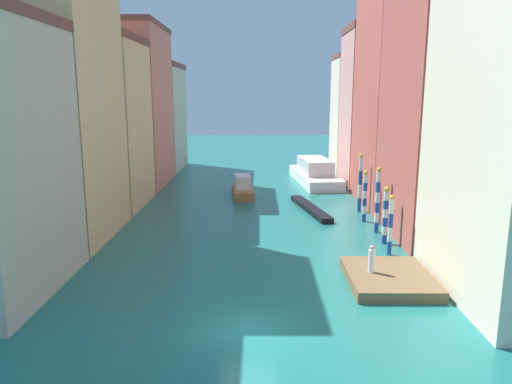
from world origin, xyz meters
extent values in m
plane|color=#1E6B66|center=(0.00, 24.50, 0.00)|extent=(154.00, 154.00, 0.00)
cube|color=#DBB77A|center=(-14.08, 14.19, 9.64)|extent=(7.87, 9.85, 19.28)
cube|color=#DBB77A|center=(-14.08, 24.11, 7.31)|extent=(7.87, 9.24, 14.61)
cube|color=brown|center=(-14.08, 24.11, 14.92)|extent=(8.02, 9.42, 0.61)
cube|color=#C6705B|center=(-14.08, 34.89, 8.61)|extent=(7.87, 11.57, 17.21)
cube|color=brown|center=(-14.08, 34.89, 17.47)|extent=(8.02, 11.80, 0.51)
cube|color=#BCB299|center=(-14.08, 46.23, 6.78)|extent=(7.87, 10.68, 13.56)
cube|color=brown|center=(-14.08, 46.23, 13.90)|extent=(8.02, 10.90, 0.68)
cube|color=#B25147|center=(14.08, 14.81, 10.36)|extent=(7.87, 10.28, 20.73)
cube|color=#B25147|center=(14.08, 25.39, 10.25)|extent=(7.87, 10.64, 20.51)
cube|color=tan|center=(14.08, 35.18, 8.40)|extent=(7.87, 8.04, 16.80)
cube|color=brown|center=(14.08, 35.18, 17.16)|extent=(8.02, 8.20, 0.72)
cube|color=beige|center=(14.08, 43.04, 7.28)|extent=(7.87, 7.01, 14.56)
cube|color=brown|center=(14.08, 43.04, 14.81)|extent=(8.02, 7.15, 0.51)
cube|color=brown|center=(7.61, 5.46, 0.29)|extent=(4.49, 5.48, 0.59)
cylinder|color=white|center=(6.66, 5.59, 1.23)|extent=(0.36, 0.36, 1.28)
sphere|color=tan|center=(6.66, 5.59, 2.00)|extent=(0.26, 0.26, 0.26)
cylinder|color=#1E479E|center=(8.90, 10.21, 0.46)|extent=(0.30, 0.30, 0.92)
cylinder|color=white|center=(8.90, 10.21, 1.37)|extent=(0.30, 0.30, 0.92)
cylinder|color=#1E479E|center=(8.90, 10.21, 2.29)|extent=(0.30, 0.30, 0.92)
cylinder|color=white|center=(8.90, 10.21, 3.20)|extent=(0.30, 0.30, 0.92)
sphere|color=gold|center=(8.90, 10.21, 3.78)|extent=(0.33, 0.33, 0.33)
cylinder|color=#1E479E|center=(9.20, 12.63, 0.31)|extent=(0.36, 0.36, 0.61)
cylinder|color=white|center=(9.20, 12.63, 0.92)|extent=(0.36, 0.36, 0.61)
cylinder|color=#1E479E|center=(9.20, 12.63, 1.53)|extent=(0.36, 0.36, 0.61)
cylinder|color=white|center=(9.20, 12.63, 2.14)|extent=(0.36, 0.36, 0.61)
cylinder|color=#1E479E|center=(9.20, 12.63, 2.75)|extent=(0.36, 0.36, 0.61)
cylinder|color=white|center=(9.20, 12.63, 3.36)|extent=(0.36, 0.36, 0.61)
sphere|color=gold|center=(9.20, 12.63, 3.81)|extent=(0.40, 0.40, 0.40)
cylinder|color=#1E479E|center=(9.28, 15.30, 0.38)|extent=(0.34, 0.34, 0.77)
cylinder|color=white|center=(9.28, 15.30, 1.15)|extent=(0.34, 0.34, 0.77)
cylinder|color=#1E479E|center=(9.28, 15.30, 1.92)|extent=(0.34, 0.34, 0.77)
cylinder|color=white|center=(9.28, 15.30, 2.69)|extent=(0.34, 0.34, 0.77)
cylinder|color=#1E479E|center=(9.28, 15.30, 3.46)|extent=(0.34, 0.34, 0.77)
cylinder|color=white|center=(9.28, 15.30, 4.23)|extent=(0.34, 0.34, 0.77)
sphere|color=gold|center=(9.28, 15.30, 4.76)|extent=(0.38, 0.38, 0.38)
cylinder|color=#1E479E|center=(9.04, 18.42, 0.32)|extent=(0.33, 0.33, 0.65)
cylinder|color=white|center=(9.04, 18.42, 0.97)|extent=(0.33, 0.33, 0.65)
cylinder|color=#1E479E|center=(9.04, 18.42, 1.61)|extent=(0.33, 0.33, 0.65)
cylinder|color=white|center=(9.04, 18.42, 2.26)|extent=(0.33, 0.33, 0.65)
cylinder|color=#1E479E|center=(9.04, 18.42, 2.90)|extent=(0.33, 0.33, 0.65)
cylinder|color=white|center=(9.04, 18.42, 3.55)|extent=(0.33, 0.33, 0.65)
sphere|color=gold|center=(9.04, 18.42, 4.00)|extent=(0.37, 0.37, 0.37)
cylinder|color=#1E479E|center=(9.35, 21.81, 0.60)|extent=(0.31, 0.31, 1.21)
cylinder|color=white|center=(9.35, 21.81, 1.81)|extent=(0.31, 0.31, 1.21)
cylinder|color=#1E479E|center=(9.35, 21.81, 3.02)|extent=(0.31, 0.31, 1.21)
cylinder|color=white|center=(9.35, 21.81, 4.23)|extent=(0.31, 0.31, 1.21)
sphere|color=gold|center=(9.35, 21.81, 4.97)|extent=(0.35, 0.35, 0.35)
cube|color=white|center=(7.03, 35.95, 0.58)|extent=(5.16, 12.97, 1.17)
cube|color=silver|center=(7.03, 35.95, 1.99)|extent=(3.67, 7.21, 1.64)
cube|color=black|center=(5.05, 21.99, 0.23)|extent=(2.89, 9.12, 0.46)
cube|color=olive|center=(-1.17, 28.17, 0.43)|extent=(2.51, 5.91, 0.86)
cube|color=silver|center=(-1.17, 28.17, 1.52)|extent=(1.79, 2.74, 1.32)
camera|label=1|loc=(0.47, -19.26, 10.18)|focal=33.50mm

